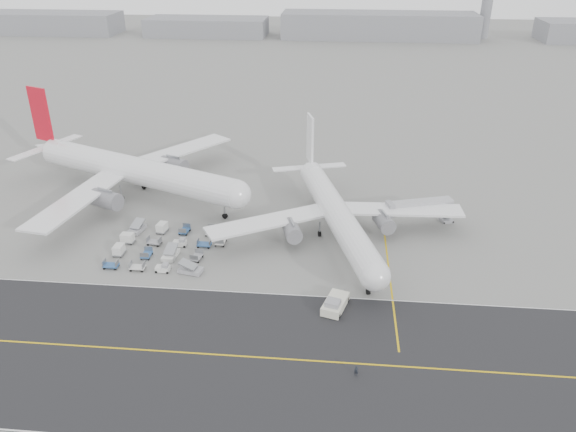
# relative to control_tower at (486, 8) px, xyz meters

# --- Properties ---
(ground) EXTENTS (700.00, 700.00, 0.00)m
(ground) POSITION_rel_control_tower_xyz_m (-100.00, -265.00, -16.25)
(ground) COLOR gray
(ground) RESTS_ON ground
(taxiway) EXTENTS (220.00, 59.00, 0.03)m
(taxiway) POSITION_rel_control_tower_xyz_m (-94.98, -282.98, -16.24)
(taxiway) COLOR #252427
(taxiway) RESTS_ON ground
(horizon_buildings) EXTENTS (520.00, 28.00, 28.00)m
(horizon_buildings) POSITION_rel_control_tower_xyz_m (-70.00, -5.00, -16.25)
(horizon_buildings) COLOR gray
(horizon_buildings) RESTS_ON ground
(control_tower) EXTENTS (7.00, 7.00, 31.25)m
(control_tower) POSITION_rel_control_tower_xyz_m (0.00, 0.00, 0.00)
(control_tower) COLOR gray
(control_tower) RESTS_ON ground
(airliner_a) EXTENTS (59.72, 58.41, 21.76)m
(airliner_a) POSITION_rel_control_tower_xyz_m (-126.18, -230.65, -9.99)
(airliner_a) COLOR white
(airliner_a) RESTS_ON ground
(airliner_b) EXTENTS (49.79, 50.83, 18.03)m
(airliner_b) POSITION_rel_control_tower_xyz_m (-79.94, -245.79, -11.05)
(airliner_b) COLOR white
(airliner_b) RESTS_ON ground
(pushback_tug) EXTENTS (4.64, 8.32, 2.35)m
(pushback_tug) POSITION_rel_control_tower_xyz_m (-79.41, -270.39, -15.29)
(pushback_tug) COLOR silver
(pushback_tug) RESTS_ON ground
(jet_bridge) EXTENTS (14.64, 6.92, 5.50)m
(jet_bridge) POSITION_rel_control_tower_xyz_m (-62.71, -239.29, -12.42)
(jet_bridge) COLOR gray
(jet_bridge) RESTS_ON ground
(gse_cluster) EXTENTS (24.73, 23.97, 2.07)m
(gse_cluster) POSITION_rel_control_tower_xyz_m (-112.28, -254.94, -16.25)
(gse_cluster) COLOR #9F9FA4
(gse_cluster) RESTS_ON ground
(stray_dolly) EXTENTS (1.86, 2.93, 1.77)m
(stray_dolly) POSITION_rel_control_tower_xyz_m (-101.83, -251.30, -16.25)
(stray_dolly) COLOR silver
(stray_dolly) RESTS_ON ground
(ground_crew_a) EXTENTS (0.63, 0.47, 1.59)m
(ground_crew_a) POSITION_rel_control_tower_xyz_m (-76.24, -285.32, -15.46)
(ground_crew_a) COLOR black
(ground_crew_a) RESTS_ON ground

